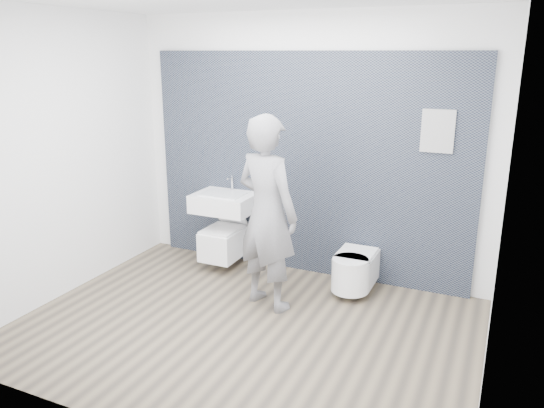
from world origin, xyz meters
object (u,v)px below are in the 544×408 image
at_px(toilet_square, 224,241).
at_px(visitor, 267,213).
at_px(toilet_rounded, 354,270).
at_px(washbasin, 224,202).

distance_m(toilet_square, visitor, 1.24).
bearing_deg(toilet_square, toilet_rounded, -1.84).
bearing_deg(visitor, toilet_rounded, -121.28).
height_order(washbasin, visitor, visitor).
relative_size(washbasin, visitor, 0.36).
bearing_deg(toilet_rounded, washbasin, 177.22).
bearing_deg(washbasin, toilet_square, -90.00).
bearing_deg(washbasin, visitor, -38.87).
height_order(toilet_square, visitor, visitor).
distance_m(washbasin, toilet_rounded, 1.63).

